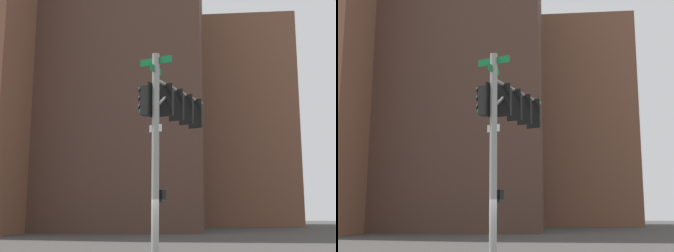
% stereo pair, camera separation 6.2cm
% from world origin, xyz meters
% --- Properties ---
extents(signal_pole_assembly, '(2.10, 4.02, 7.36)m').
position_xyz_m(signal_pole_assembly, '(-0.53, -0.75, 5.14)').
color(signal_pole_assembly, gray).
rests_on(signal_pole_assembly, ground_plane).
extents(building_brick_midblock, '(17.53, 15.94, 40.15)m').
position_xyz_m(building_brick_midblock, '(7.92, -38.10, 20.07)').
color(building_brick_midblock, '#4C3328').
rests_on(building_brick_midblock, ground_plane).
extents(building_glass_tower, '(22.28, 29.28, 57.74)m').
position_xyz_m(building_glass_tower, '(16.87, -45.69, 28.87)').
color(building_glass_tower, '#9EC6C1').
rests_on(building_glass_tower, ground_plane).
extents(building_brick_farside, '(19.41, 18.57, 31.50)m').
position_xyz_m(building_brick_farside, '(-4.73, -60.42, 15.75)').
color(building_brick_farside, brown).
rests_on(building_brick_farside, ground_plane).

